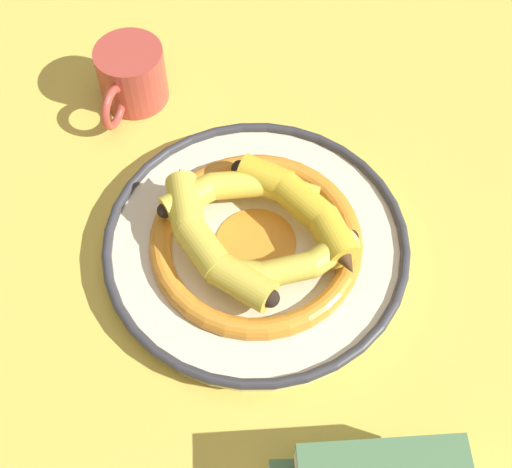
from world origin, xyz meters
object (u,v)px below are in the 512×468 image
banana_c (208,241)px  coffee_mug (131,76)px  banana_d (282,266)px  decorative_bowl (256,244)px  banana_a (302,208)px  banana_b (242,191)px

banana_c → coffee_mug: coffee_mug is taller
banana_d → coffee_mug: size_ratio=1.42×
decorative_bowl → banana_a: bearing=109.4°
decorative_bowl → coffee_mug: bearing=-152.4°
banana_a → banana_d: bearing=118.7°
decorative_bowl → coffee_mug: (-0.26, -0.14, 0.02)m
banana_b → coffee_mug: size_ratio=1.54×
decorative_bowl → banana_d: banana_d is taller
decorative_bowl → banana_b: banana_b is taller
decorative_bowl → coffee_mug: coffee_mug is taller
banana_a → coffee_mug: size_ratio=1.33×
banana_a → coffee_mug: 0.31m
banana_a → banana_b: 0.07m
decorative_bowl → banana_b: 0.06m
banana_a → banana_c: 0.11m
decorative_bowl → banana_a: (-0.02, 0.05, 0.04)m
banana_b → decorative_bowl: bearing=102.7°
banana_b → coffee_mug: bearing=-57.4°
decorative_bowl → banana_a: size_ratio=2.06×
banana_b → banana_d: bearing=109.4°
decorative_bowl → banana_a: banana_a is taller
banana_a → banana_d: size_ratio=0.94×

